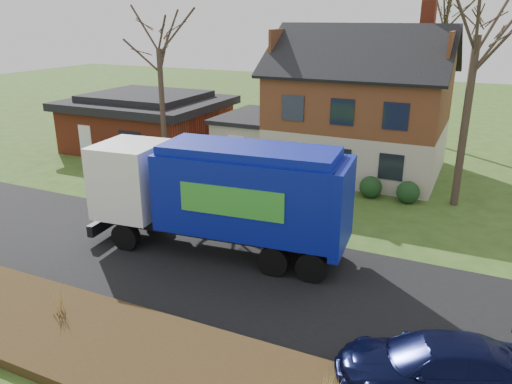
% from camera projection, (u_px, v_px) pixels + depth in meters
% --- Properties ---
extents(ground, '(120.00, 120.00, 0.00)m').
position_uv_depth(ground, '(204.00, 265.00, 18.02)').
color(ground, '#304C19').
rests_on(ground, ground).
extents(road, '(80.00, 7.00, 0.02)m').
position_uv_depth(road, '(204.00, 264.00, 18.02)').
color(road, black).
rests_on(road, ground).
extents(mulch_verge, '(80.00, 3.50, 0.30)m').
position_uv_depth(mulch_verge, '(103.00, 344.00, 13.45)').
color(mulch_verge, black).
rests_on(mulch_verge, ground).
extents(main_house, '(12.95, 8.95, 9.26)m').
position_uv_depth(main_house, '(351.00, 100.00, 27.95)').
color(main_house, beige).
rests_on(main_house, ground).
extents(ranch_house, '(9.80, 8.20, 3.70)m').
position_uv_depth(ranch_house, '(148.00, 121.00, 33.31)').
color(ranch_house, '#993A21').
rests_on(ranch_house, ground).
extents(garbage_truck, '(10.03, 3.52, 4.21)m').
position_uv_depth(garbage_truck, '(223.00, 191.00, 18.23)').
color(garbage_truck, black).
rests_on(garbage_truck, ground).
extents(silver_sedan, '(5.50, 3.21, 1.71)m').
position_uv_depth(silver_sedan, '(165.00, 185.00, 23.85)').
color(silver_sedan, '#9C9DA3').
rests_on(silver_sedan, ground).
extents(navy_wagon, '(5.01, 3.36, 1.35)m').
position_uv_depth(navy_wagon, '(433.00, 365.00, 11.84)').
color(navy_wagon, black).
rests_on(navy_wagon, ground).
extents(tree_front_west, '(3.22, 3.22, 9.57)m').
position_uv_depth(tree_front_west, '(157.00, 28.00, 25.51)').
color(tree_front_west, '#403126').
rests_on(tree_front_west, ground).
extents(tree_front_east, '(3.98, 3.98, 11.05)m').
position_uv_depth(tree_front_east, '(482.00, 3.00, 20.77)').
color(tree_front_east, '#423327').
rests_on(tree_front_east, ground).
extents(tree_back, '(3.52, 3.52, 11.16)m').
position_uv_depth(tree_back, '(448.00, 2.00, 31.82)').
color(tree_back, '#393222').
rests_on(tree_back, ground).
extents(grass_clump_mid, '(0.34, 0.28, 0.96)m').
position_uv_depth(grass_clump_mid, '(60.00, 298.00, 14.42)').
color(grass_clump_mid, '#AA8E4B').
rests_on(grass_clump_mid, mulch_verge).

